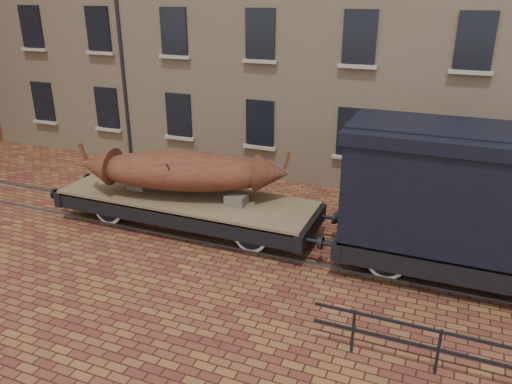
% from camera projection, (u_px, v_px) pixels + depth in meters
% --- Properties ---
extents(ground, '(90.00, 90.00, 0.00)m').
position_uv_depth(ground, '(276.00, 244.00, 14.38)').
color(ground, '#52231B').
extents(rail_track, '(30.00, 1.52, 0.06)m').
position_uv_depth(rail_track, '(276.00, 243.00, 14.37)').
color(rail_track, '#59595E').
rests_on(rail_track, ground).
extents(flatcar_wagon, '(8.86, 2.40, 1.34)m').
position_uv_depth(flatcar_wagon, '(186.00, 202.00, 15.09)').
color(flatcar_wagon, brown).
rests_on(flatcar_wagon, ground).
extents(iron_boat, '(6.30, 3.09, 1.53)m').
position_uv_depth(iron_boat, '(183.00, 171.00, 14.73)').
color(iron_boat, brown).
rests_on(iron_boat, flatcar_wagon).
extents(goods_van, '(7.48, 2.73, 3.87)m').
position_uv_depth(goods_van, '(488.00, 191.00, 11.64)').
color(goods_van, black).
rests_on(goods_van, ground).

